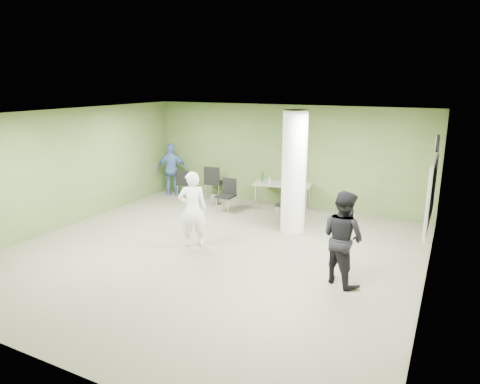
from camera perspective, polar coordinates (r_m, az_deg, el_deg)
The scene contains 17 objects.
floor at distance 8.89m, azimuth -3.67°, elevation -8.05°, with size 8.00×8.00×0.00m, color #4F4E3E.
ceiling at distance 8.23m, azimuth -3.99°, elevation 10.25°, with size 8.00×8.00×0.00m, color white.
wall_back at distance 11.99m, azimuth 5.95°, elevation 4.83°, with size 8.00×0.02×2.80m, color #425B2A.
wall_left at distance 11.00m, azimuth -22.11°, elevation 2.94°, with size 0.02×8.00×2.80m, color #425B2A.
wall_right_cream at distance 7.34m, azimuth 24.21°, elevation -2.69°, with size 0.02×8.00×2.80m, color beige.
column at distance 9.81m, azimuth 7.21°, elevation 2.61°, with size 0.56×0.56×2.80m, color silver.
whiteboard at distance 8.48m, azimuth 24.22°, elevation 0.21°, with size 0.05×2.30×1.30m.
wall_clock at distance 8.33m, azimuth 24.84°, elevation 5.89°, with size 0.06×0.32×0.32m.
folding_table at distance 11.65m, azimuth 5.62°, elevation 0.93°, with size 1.63×0.92×0.98m.
wastebasket at distance 12.15m, azimuth -3.45°, elevation -1.09°, with size 0.24×0.24×0.28m, color #4C4C4C.
chair_back_left at distance 12.98m, azimuth -7.52°, elevation 1.40°, with size 0.49×0.49×0.84m.
chair_back_right at distance 12.63m, azimuth -3.56°, elevation 1.61°, with size 0.57×0.57×1.00m.
chair_table_left at distance 11.49m, azimuth -1.72°, elevation -0.05°, with size 0.46×0.46×0.88m.
chair_table_right at distance 10.61m, azimuth 6.67°, elevation -1.07°, with size 0.54×0.54×0.97m.
woman_white at distance 9.03m, azimuth -6.34°, elevation -2.29°, with size 0.59×0.39×1.62m, color white.
man_black at distance 7.53m, azimuth 13.54°, elevation -5.95°, with size 0.80×0.63×1.65m, color black.
man_blue at distance 13.18m, azimuth -9.03°, elevation 2.96°, with size 0.94×0.39×1.60m, color #3D5D98.
Camera 1 is at (4.19, -7.05, 3.42)m, focal length 32.00 mm.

